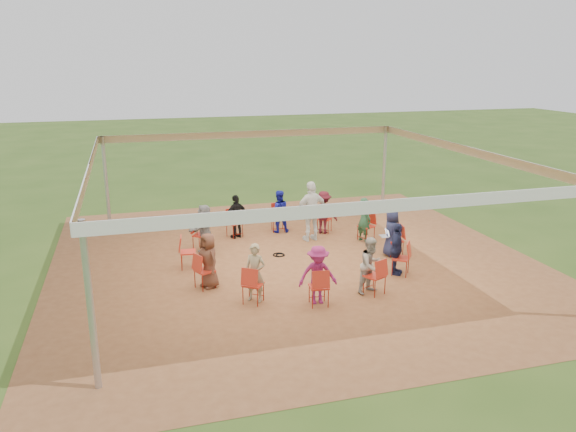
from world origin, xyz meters
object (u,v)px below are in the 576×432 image
object	(u,v)px
person_seated_1	(364,219)
person_seated_9	(371,265)
chair_1	(366,226)
person_seated_6	(209,260)
chair_0	(395,240)
chair_5	(201,235)
chair_3	(278,218)
chair_7	(205,271)
standing_person	(312,211)
chair_8	(253,285)
cable_coil	(279,255)
person_seated_0	(391,232)
person_seated_3	(279,211)
person_seated_7	(255,273)
chair_9	(319,287)
person_seated_10	(397,249)
person_seated_5	(205,228)
chair_2	(324,219)
person_seated_8	(318,275)
laptop	(386,234)
person_seated_4	(237,216)
person_seated_2	(324,212)
chair_4	(235,223)
chair_10	(375,276)
chair_11	(401,258)

from	to	relation	value
person_seated_1	person_seated_9	xyz separation A→B (m)	(-1.40, -3.67, 0.00)
chair_1	person_seated_6	bearing A→B (deg)	90.00
chair_0	chair_5	xyz separation A→B (m)	(-5.23, 1.99, 0.00)
person_seated_6	chair_3	bearing A→B (deg)	120.70
chair_7	standing_person	size ratio (longest dim) A/B	0.49
chair_8	cable_coil	world-z (taller)	chair_8
person_seated_0	person_seated_3	world-z (taller)	same
person_seated_7	chair_9	bearing A→B (deg)	10.49
chair_1	chair_8	world-z (taller)	same
person_seated_10	person_seated_5	bearing A→B (deg)	90.00
chair_2	chair_9	world-z (taller)	same
person_seated_1	person_seated_7	world-z (taller)	same
chair_9	person_seated_3	xyz separation A→B (m)	(0.58, 5.65, 0.24)
person_seated_8	standing_person	bearing A→B (deg)	79.32
chair_2	chair_8	size ratio (longest dim) A/B	1.00
person_seated_10	cable_coil	bearing A→B (deg)	84.88
laptop	person_seated_4	bearing A→B (deg)	58.99
chair_8	person_seated_2	size ratio (longest dim) A/B	0.65
person_seated_1	person_seated_10	distance (m)	2.78
laptop	chair_4	bearing A→B (deg)	58.29
chair_3	person_seated_5	world-z (taller)	person_seated_5
chair_0	chair_7	xyz separation A→B (m)	(-5.53, -0.89, 0.00)
chair_5	person_seated_2	size ratio (longest dim) A/B	0.65
person_seated_3	chair_5	bearing A→B (deg)	27.90
chair_0	chair_7	world-z (taller)	same
chair_0	chair_9	bearing A→B (deg)	135.00
chair_1	chair_8	distance (m)	5.60
chair_2	chair_10	world-z (taller)	same
chair_3	chair_5	distance (m)	2.90
chair_8	person_seated_7	world-z (taller)	person_seated_7
person_seated_8	person_seated_9	bearing A→B (deg)	15.00
person_seated_6	person_seated_9	world-z (taller)	same
chair_8	person_seated_6	bearing A→B (deg)	160.49
chair_5	person_seated_9	size ratio (longest dim) A/B	0.65
person_seated_2	standing_person	size ratio (longest dim) A/B	0.74
chair_5	person_seated_10	distance (m)	5.68
chair_10	cable_coil	distance (m)	3.57
chair_0	person_seated_0	world-z (taller)	person_seated_0
chair_2	person_seated_8	world-z (taller)	person_seated_8
chair_3	person_seated_8	bearing A→B (deg)	90.00
chair_3	chair_11	distance (m)	5.02
chair_8	chair_1	bearing A→B (deg)	75.00
person_seated_7	chair_10	bearing A→B (deg)	27.90
chair_10	chair_5	bearing A→B (deg)	105.00
person_seated_2	cable_coil	xyz separation A→B (m)	(-1.92, -1.67, -0.67)
chair_1	person_seated_9	world-z (taller)	person_seated_9
person_seated_8	person_seated_4	bearing A→B (deg)	105.00
chair_2	chair_9	bearing A→B (deg)	105.00
chair_2	cable_coil	xyz separation A→B (m)	(-1.99, -1.77, -0.43)
chair_3	person_seated_2	distance (m)	1.49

